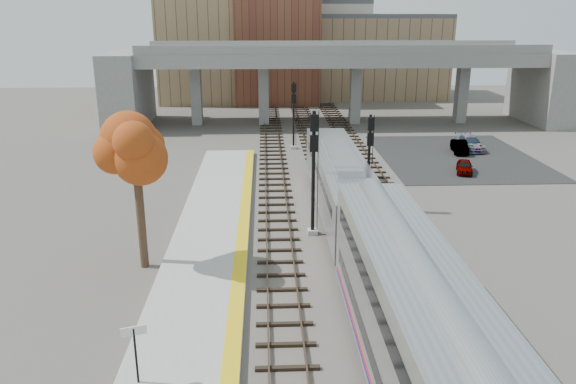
# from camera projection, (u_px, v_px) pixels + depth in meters

# --- Properties ---
(ground) EXTENTS (160.00, 160.00, 0.00)m
(ground) POSITION_uv_depth(u_px,v_px,m) (354.00, 313.00, 25.48)
(ground) COLOR #47423D
(ground) RESTS_ON ground
(platform) EXTENTS (4.50, 60.00, 0.35)m
(platform) POSITION_uv_depth(u_px,v_px,m) (194.00, 313.00, 25.13)
(platform) COLOR #9E9E99
(platform) RESTS_ON ground
(yellow_strip) EXTENTS (0.70, 60.00, 0.01)m
(yellow_strip) POSITION_uv_depth(u_px,v_px,m) (236.00, 308.00, 25.15)
(yellow_strip) COLOR yellow
(yellow_strip) RESTS_ON platform
(tracks) EXTENTS (10.70, 95.00, 0.25)m
(tracks) POSITION_uv_depth(u_px,v_px,m) (339.00, 215.00, 37.38)
(tracks) COLOR black
(tracks) RESTS_ON ground
(overpass) EXTENTS (54.00, 12.00, 9.50)m
(overpass) POSITION_uv_depth(u_px,v_px,m) (338.00, 75.00, 66.66)
(overpass) COLOR slate
(overpass) RESTS_ON ground
(buildings_far) EXTENTS (43.00, 21.00, 20.60)m
(buildings_far) POSITION_uv_depth(u_px,v_px,m) (297.00, 46.00, 86.37)
(buildings_far) COLOR #927555
(buildings_far) RESTS_ON ground
(parking_lot) EXTENTS (14.00, 18.00, 0.04)m
(parking_lot) POSITION_uv_depth(u_px,v_px,m) (456.00, 157.00, 52.66)
(parking_lot) COLOR black
(parking_lot) RESTS_ON ground
(locomotive) EXTENTS (3.02, 19.05, 4.10)m
(locomotive) POSITION_uv_depth(u_px,v_px,m) (340.00, 182.00, 37.16)
(locomotive) COLOR #A8AAB2
(locomotive) RESTS_ON ground
(signal_mast_near) EXTENTS (0.60, 0.64, 7.60)m
(signal_mast_near) POSITION_uv_depth(u_px,v_px,m) (313.00, 174.00, 33.20)
(signal_mast_near) COLOR #9E9E99
(signal_mast_near) RESTS_ON ground
(signal_mast_mid) EXTENTS (0.60, 0.64, 6.60)m
(signal_mast_mid) POSITION_uv_depth(u_px,v_px,m) (369.00, 165.00, 37.60)
(signal_mast_mid) COLOR #9E9E99
(signal_mast_mid) RESTS_ON ground
(signal_mast_far) EXTENTS (0.60, 0.64, 6.60)m
(signal_mast_far) POSITION_uv_depth(u_px,v_px,m) (294.00, 117.00, 54.64)
(signal_mast_far) COLOR #9E9E99
(signal_mast_far) RESTS_ON ground
(station_sign) EXTENTS (0.88, 0.31, 2.27)m
(station_sign) POSITION_uv_depth(u_px,v_px,m) (135.00, 343.00, 19.67)
(station_sign) COLOR black
(station_sign) RESTS_ON platform
(tree) EXTENTS (3.60, 3.60, 8.47)m
(tree) POSITION_uv_depth(u_px,v_px,m) (135.00, 153.00, 28.18)
(tree) COLOR #382619
(tree) RESTS_ON ground
(car_a) EXTENTS (2.15, 3.41, 1.08)m
(car_a) POSITION_uv_depth(u_px,v_px,m) (464.00, 166.00, 47.18)
(car_a) COLOR #99999E
(car_a) RESTS_ON parking_lot
(car_b) EXTENTS (1.83, 3.79, 1.20)m
(car_b) POSITION_uv_depth(u_px,v_px,m) (460.00, 147.00, 53.77)
(car_b) COLOR #99999E
(car_b) RESTS_ON parking_lot
(car_c) EXTENTS (1.89, 4.57, 1.32)m
(car_c) POSITION_uv_depth(u_px,v_px,m) (470.00, 143.00, 55.02)
(car_c) COLOR #99999E
(car_c) RESTS_ON parking_lot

